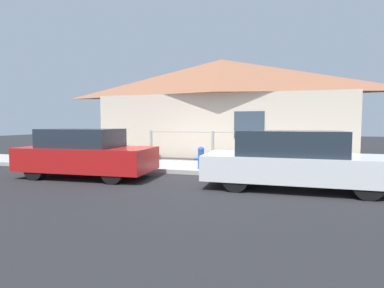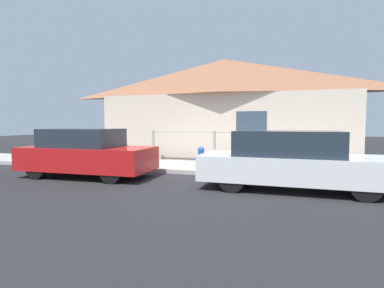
{
  "view_description": "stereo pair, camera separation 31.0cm",
  "coord_description": "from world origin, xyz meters",
  "views": [
    {
      "loc": [
        2.14,
        -8.5,
        1.54
      ],
      "look_at": [
        -0.28,
        0.3,
        0.9
      ],
      "focal_mm": 28.0,
      "sensor_mm": 36.0,
      "label": 1
    },
    {
      "loc": [
        2.44,
        -8.41,
        1.54
      ],
      "look_at": [
        -0.28,
        0.3,
        0.9
      ],
      "focal_mm": 28.0,
      "sensor_mm": 36.0,
      "label": 2
    }
  ],
  "objects": [
    {
      "name": "ground_plane",
      "position": [
        0.0,
        0.0,
        0.0
      ],
      "size": [
        60.0,
        60.0,
        0.0
      ],
      "primitive_type": "plane",
      "color": "#262628"
    },
    {
      "name": "sidewalk",
      "position": [
        0.0,
        1.12,
        0.06
      ],
      "size": [
        24.0,
        2.23,
        0.13
      ],
      "color": "#B2AFA8",
      "rests_on": "ground_plane"
    },
    {
      "name": "house",
      "position": [
        0.0,
        3.7,
        3.22
      ],
      "size": [
        10.3,
        2.23,
        4.13
      ],
      "color": "beige",
      "rests_on": "ground_plane"
    },
    {
      "name": "fence",
      "position": [
        0.0,
        2.08,
        0.75
      ],
      "size": [
        4.9,
        0.1,
        1.13
      ],
      "color": "#999993",
      "rests_on": "sidewalk"
    },
    {
      "name": "car_left",
      "position": [
        -2.99,
        -1.19,
        0.68
      ],
      "size": [
        3.78,
        1.72,
        1.38
      ],
      "rotation": [
        0.0,
        0.0,
        0.03
      ],
      "color": "red",
      "rests_on": "ground_plane"
    },
    {
      "name": "car_right",
      "position": [
        2.6,
        -1.18,
        0.67
      ],
      "size": [
        4.28,
        1.65,
        1.36
      ],
      "rotation": [
        0.0,
        0.0,
        -0.01
      ],
      "color": "white",
      "rests_on": "ground_plane"
    },
    {
      "name": "fire_hydrant",
      "position": [
        -0.03,
        0.41,
        0.49
      ],
      "size": [
        0.45,
        0.2,
        0.69
      ],
      "color": "blue",
      "rests_on": "sidewalk"
    },
    {
      "name": "potted_plant_near_hydrant",
      "position": [
        0.06,
        1.35,
        0.39
      ],
      "size": [
        0.36,
        0.36,
        0.46
      ],
      "color": "slate",
      "rests_on": "sidewalk"
    },
    {
      "name": "potted_plant_by_fence",
      "position": [
        -3.35,
        1.61,
        0.45
      ],
      "size": [
        0.53,
        0.53,
        0.61
      ],
      "color": "brown",
      "rests_on": "sidewalk"
    }
  ]
}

